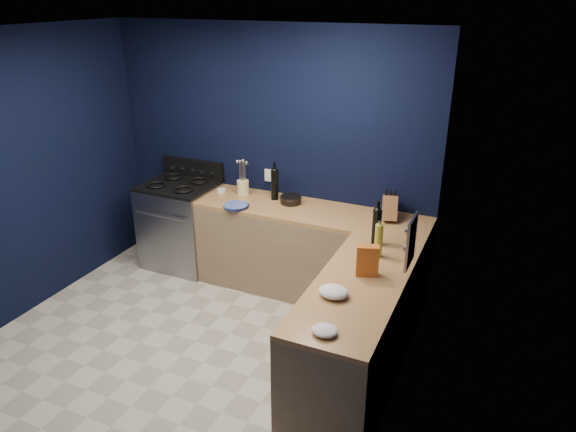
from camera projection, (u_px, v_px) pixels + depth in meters
The scene contains 28 objects.
floor at pixel (181, 356), 4.51m from camera, with size 3.50×3.50×0.02m, color beige.
ceiling at pixel (150, 32), 3.48m from camera, with size 3.50×3.50×0.02m, color silver.
wall_back at pixel (269, 155), 5.47m from camera, with size 3.50×0.02×2.60m, color black.
wall_right at pixel (398, 260), 3.33m from camera, with size 0.02×3.50×2.60m, color black.
wall_left at pixel (2, 183), 4.66m from camera, with size 0.02×3.50×2.60m, color black.
cab_back at pixel (310, 253), 5.32m from camera, with size 2.30×0.63×0.86m, color #8A7155.
top_back at pixel (311, 212), 5.14m from camera, with size 2.30×0.63×0.04m, color brown.
cab_right at pixel (355, 337), 4.04m from camera, with size 0.63×1.67×0.86m, color #8A7155.
top_right at pixel (359, 286), 3.86m from camera, with size 0.63×1.67×0.04m, color brown.
gas_range at pixel (182, 226), 5.87m from camera, with size 0.76×0.66×0.92m, color gray.
oven_door at pixel (165, 238), 5.61m from camera, with size 0.59×0.02×0.42m, color black.
cooktop at pixel (178, 185), 5.68m from camera, with size 0.76×0.66×0.03m, color black.
backguard at pixel (193, 168), 5.89m from camera, with size 0.76×0.06×0.20m, color black.
spice_panel at pixel (411, 242), 3.85m from camera, with size 0.02×0.28×0.38m, color gray.
wall_outlet at pixel (269, 175), 5.54m from camera, with size 0.09×0.02×0.13m, color white.
plate_stack at pixel (236, 206), 5.19m from camera, with size 0.24×0.24×0.03m, color #344992.
ramekin at pixel (221, 191), 5.58m from camera, with size 0.09×0.09×0.04m, color white.
utensil_crock at pixel (243, 187), 5.50m from camera, with size 0.12×0.12×0.15m, color beige.
wine_bottle_back at pixel (275, 185), 5.34m from camera, with size 0.08×0.08×0.31m, color black.
lemon_basket at pixel (291, 200), 5.28m from camera, with size 0.21×0.21×0.08m, color black.
knife_block at pixel (390, 208), 4.89m from camera, with size 0.13×0.21×0.23m, color brown.
wine_bottle_right at pixel (377, 228), 4.38m from camera, with size 0.08×0.08×0.31m, color black.
oil_bottle at pixel (379, 241), 4.19m from camera, with size 0.06×0.06×0.28m, color #A8AC2D.
spice_jar_near at pixel (371, 261), 4.08m from camera, with size 0.04×0.04×0.09m, color olive.
spice_jar_far at pixel (370, 261), 4.08m from camera, with size 0.04×0.04×0.08m, color olive.
crouton_bag at pixel (367, 261), 3.92m from camera, with size 0.16×0.08×0.24m, color #B12224.
towel_front at pixel (333, 292), 3.67m from camera, with size 0.21×0.18×0.07m, color white.
towel_end at pixel (325, 330), 3.28m from camera, with size 0.17×0.15×0.05m, color white.
Camera 1 is at (2.33, -2.98, 2.87)m, focal length 33.00 mm.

